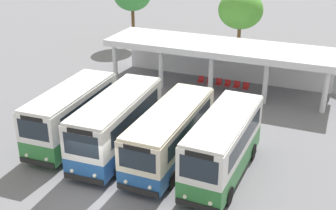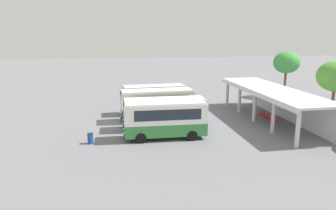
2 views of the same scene
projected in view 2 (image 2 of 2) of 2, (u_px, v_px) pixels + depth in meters
The scene contains 16 objects.
ground_plane at pixel (119, 124), 31.80m from camera, with size 180.00×180.00×0.00m, color slate.
city_bus_nearest_orange at pixel (154, 98), 35.69m from camera, with size 2.53×7.23×3.23m.
city_bus_second_in_row at pixel (157, 103), 32.78m from camera, with size 2.62×7.74×3.27m.
city_bus_middle_cream at pixel (164, 112), 29.98m from camera, with size 2.37×7.98×2.94m.
city_bus_fourth_amber at pixel (165, 118), 26.98m from camera, with size 2.39×7.23×3.27m.
parked_car_flank at pixel (141, 91), 45.07m from camera, with size 2.64×4.48×1.62m.
terminal_canopy at pixel (276, 97), 32.57m from camera, with size 17.05×4.62×3.40m.
waiting_chair_end_by_column at pixel (260, 113), 33.97m from camera, with size 0.46×0.46×0.86m.
waiting_chair_second_from_end at pixel (263, 115), 33.30m from camera, with size 0.46×0.46×0.86m.
waiting_chair_middle_seat at pixel (267, 116), 32.63m from camera, with size 0.46×0.46×0.86m.
waiting_chair_fourth_seat at pixel (270, 118), 31.95m from camera, with size 0.46×0.46×0.86m.
waiting_chair_fifth_seat at pixel (273, 120), 31.28m from camera, with size 0.46×0.46×0.86m.
waiting_chair_far_end_seat at pixel (276, 122), 30.60m from camera, with size 0.46×0.46×0.86m.
roadside_tree_behind_canopy at pixel (336, 76), 33.63m from camera, with size 3.94×3.94×6.17m.
roadside_tree_west_of_canopy at pixel (287, 63), 44.18m from camera, with size 3.67×3.67×6.58m.
litter_bin_apron at pixel (90, 138), 25.95m from camera, with size 0.49×0.49×0.90m.
Camera 2 is at (30.98, -0.33, 8.94)m, focal length 33.33 mm.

